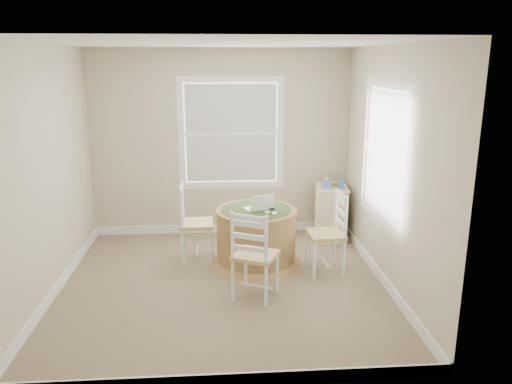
{
  "coord_description": "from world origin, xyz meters",
  "views": [
    {
      "loc": [
        -0.01,
        -5.13,
        2.45
      ],
      "look_at": [
        0.4,
        0.45,
        0.96
      ],
      "focal_mm": 35.0,
      "sensor_mm": 36.0,
      "label": 1
    }
  ],
  "objects": [
    {
      "name": "mouse",
      "position": [
        0.53,
        0.46,
        0.7
      ],
      "size": [
        0.08,
        0.1,
        0.03
      ],
      "primitive_type": "ellipsoid",
      "rotation": [
        0.0,
        0.0,
        -0.25
      ],
      "color": "white",
      "rests_on": "round_table"
    },
    {
      "name": "box_yellow",
      "position": [
        1.54,
        1.45,
        0.79
      ],
      "size": [
        0.16,
        0.11,
        0.06
      ],
      "primitive_type": "cube",
      "rotation": [
        0.0,
        0.0,
        -0.1
      ],
      "color": "gold",
      "rests_on": "corner_chest"
    },
    {
      "name": "cup_cream",
      "position": [
        1.47,
        1.58,
        0.8
      ],
      "size": [
        0.07,
        0.07,
        0.09
      ],
      "primitive_type": "cylinder",
      "color": "beige",
      "rests_on": "corner_chest"
    },
    {
      "name": "laptop",
      "position": [
        0.44,
        0.61,
        0.73
      ],
      "size": [
        0.38,
        0.37,
        0.21
      ],
      "rotation": [
        0.0,
        0.0,
        3.55
      ],
      "color": "white",
      "rests_on": "round_table"
    },
    {
      "name": "chair_left",
      "position": [
        -0.32,
        0.8,
        0.47
      ],
      "size": [
        0.41,
        0.43,
        0.95
      ],
      "primitive_type": null,
      "rotation": [
        0.0,
        0.0,
        1.6
      ],
      "color": "white",
      "rests_on": "ground"
    },
    {
      "name": "keys",
      "position": [
        0.61,
        0.59,
        0.7
      ],
      "size": [
        0.07,
        0.06,
        0.02
      ],
      "primitive_type": "cube",
      "rotation": [
        0.0,
        0.0,
        -0.25
      ],
      "color": "black",
      "rests_on": "round_table"
    },
    {
      "name": "tissue_box",
      "position": [
        1.42,
        1.33,
        0.81
      ],
      "size": [
        0.13,
        0.13,
        0.1
      ],
      "primitive_type": "cube",
      "rotation": [
        0.0,
        0.0,
        -0.1
      ],
      "color": "#5071B7",
      "rests_on": "corner_chest"
    },
    {
      "name": "phone",
      "position": [
        0.61,
        0.43,
        0.7
      ],
      "size": [
        0.07,
        0.1,
        0.02
      ],
      "primitive_type": "cube",
      "rotation": [
        0.0,
        0.0,
        -0.25
      ],
      "color": "#B7BABF",
      "rests_on": "round_table"
    },
    {
      "name": "round_table",
      "position": [
        0.41,
        0.6,
        0.38
      ],
      "size": [
        1.16,
        1.16,
        0.7
      ],
      "rotation": [
        0.0,
        0.0,
        -0.25
      ],
      "color": "#9A7145",
      "rests_on": "ground"
    },
    {
      "name": "chair_right",
      "position": [
        1.2,
        0.29,
        0.47
      ],
      "size": [
        0.43,
        0.45,
        0.95
      ],
      "primitive_type": null,
      "rotation": [
        0.0,
        0.0,
        -1.5
      ],
      "color": "white",
      "rests_on": "ground"
    },
    {
      "name": "box_blue",
      "position": [
        1.61,
        1.29,
        0.82
      ],
      "size": [
        0.09,
        0.09,
        0.12
      ],
      "primitive_type": "cube",
      "rotation": [
        0.0,
        0.0,
        -0.1
      ],
      "color": "teal",
      "rests_on": "corner_chest"
    },
    {
      "name": "room",
      "position": [
        0.17,
        0.16,
        1.3
      ],
      "size": [
        3.64,
        3.64,
        2.64
      ],
      "color": "#807351",
      "rests_on": "ground"
    },
    {
      "name": "corner_chest",
      "position": [
        1.52,
        1.42,
        0.38
      ],
      "size": [
        0.48,
        0.61,
        0.76
      ],
      "rotation": [
        0.0,
        0.0,
        -0.1
      ],
      "color": "beige",
      "rests_on": "ground"
    },
    {
      "name": "chair_near",
      "position": [
        0.34,
        -0.28,
        0.47
      ],
      "size": [
        0.55,
        0.54,
        0.95
      ],
      "primitive_type": null,
      "rotation": [
        0.0,
        0.0,
        2.7
      ],
      "color": "white",
      "rests_on": "ground"
    }
  ]
}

